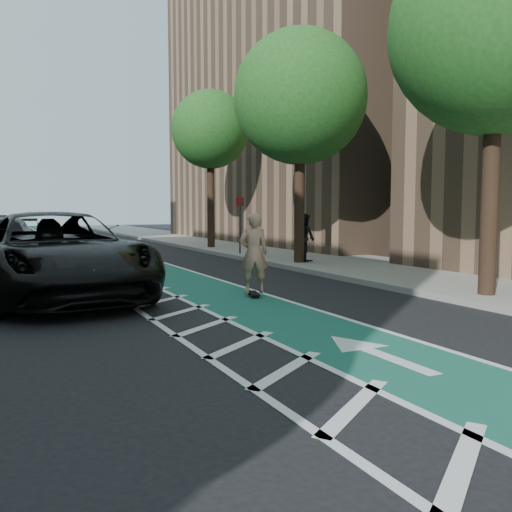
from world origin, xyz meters
TOP-DOWN VIEW (x-y plane):
  - ground at (0.00, 0.00)m, footprint 120.00×120.00m
  - bike_lane at (3.00, 10.00)m, footprint 2.00×90.00m
  - buffer_strip at (1.50, 10.00)m, footprint 1.40×90.00m
  - sidewalk_right at (9.50, 10.00)m, footprint 5.00×90.00m
  - curb_right at (7.05, 10.00)m, footprint 0.12×90.00m
  - building_right_far at (17.50, 20.00)m, footprint 14.00×22.00m
  - tree_r_b at (7.90, 0.00)m, footprint 4.20×4.20m
  - tree_r_c at (7.90, 8.00)m, footprint 4.20×4.20m
  - tree_r_d at (7.90, 16.00)m, footprint 4.20×4.20m
  - sign_post at (7.60, 12.00)m, footprint 0.35×0.08m
  - skateboard at (3.59, 2.45)m, footprint 0.40×0.74m
  - skateboarder at (3.59, 2.45)m, footprint 0.76×0.61m
  - suv_near at (-0.46, 4.43)m, footprint 3.87×7.28m
  - pedestrian at (8.21, 7.83)m, footprint 0.68×0.85m

SIDE VIEW (x-z plane):
  - ground at x=0.00m, z-range 0.00..0.00m
  - buffer_strip at x=1.50m, z-range 0.00..0.01m
  - bike_lane at x=3.00m, z-range 0.00..0.01m
  - sidewalk_right at x=9.50m, z-range 0.00..0.15m
  - skateboard at x=3.59m, z-range 0.03..0.13m
  - curb_right at x=7.05m, z-range 0.00..0.16m
  - suv_near at x=-0.46m, z-range 0.00..1.95m
  - pedestrian at x=8.21m, z-range 0.15..1.84m
  - skateboarder at x=3.59m, z-range 0.10..1.92m
  - sign_post at x=7.60m, z-range 0.11..2.59m
  - tree_r_b at x=7.90m, z-range 1.82..9.72m
  - tree_r_c at x=7.90m, z-range 1.82..9.72m
  - tree_r_d at x=7.90m, z-range 1.82..9.72m
  - building_right_far at x=17.50m, z-range 0.00..19.00m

